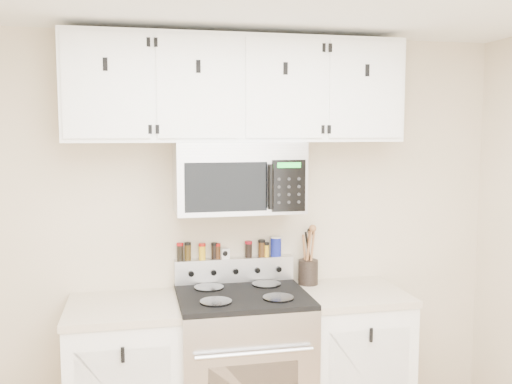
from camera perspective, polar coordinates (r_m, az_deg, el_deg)
back_wall at (r=3.66m, az=-2.30°, el=-4.20°), size 3.50×0.01×2.50m
range at (r=3.58m, az=-1.34°, el=-17.22°), size 0.76×0.65×1.10m
base_cabinet_left at (r=3.56m, az=-12.96°, el=-17.97°), size 0.64×0.62×0.92m
base_cabinet_right at (r=3.79m, az=9.34°, el=-16.37°), size 0.64×0.62×0.92m
microwave at (r=3.42m, az=-1.78°, el=1.51°), size 0.76×0.44×0.42m
upper_cabinets at (r=3.44m, az=-1.89°, el=10.20°), size 2.00×0.35×0.62m
utensil_crock at (r=3.72m, az=5.23°, el=-7.77°), size 0.13×0.13×0.37m
kitchen_timer at (r=3.64m, az=-3.17°, el=-6.15°), size 0.07×0.06×0.06m
salt_canister at (r=3.70m, az=2.00°, el=-5.44°), size 0.07×0.07×0.13m
spice_jar_0 at (r=3.60m, az=-7.61°, el=-5.94°), size 0.04×0.04×0.11m
spice_jar_1 at (r=3.60m, az=-6.83°, el=-5.90°), size 0.04×0.04×0.11m
spice_jar_2 at (r=3.61m, az=-5.40°, el=-5.93°), size 0.04×0.04×0.10m
spice_jar_3 at (r=3.62m, az=-4.19°, el=-5.88°), size 0.04×0.04×0.10m
spice_jar_4 at (r=3.63m, az=-3.86°, el=-5.91°), size 0.04×0.04×0.10m
spice_jar_5 at (r=3.66m, az=-0.76°, el=-5.74°), size 0.05×0.05×0.10m
spice_jar_6 at (r=3.68m, az=0.57°, el=-5.64°), size 0.05×0.05×0.11m
spice_jar_7 at (r=3.68m, az=1.03°, el=-5.76°), size 0.04×0.04×0.09m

